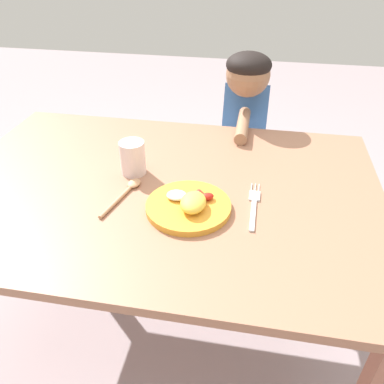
% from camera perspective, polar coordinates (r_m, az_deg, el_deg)
% --- Properties ---
extents(ground_plane, '(8.00, 8.00, 0.00)m').
position_cam_1_polar(ground_plane, '(1.72, -3.42, -19.86)').
color(ground_plane, '#9D8C91').
extents(dining_table, '(1.34, 0.92, 0.74)m').
position_cam_1_polar(dining_table, '(1.25, -4.44, -2.28)').
color(dining_table, '#A06B51').
rests_on(dining_table, ground_plane).
extents(plate, '(0.24, 0.24, 0.06)m').
position_cam_1_polar(plate, '(1.08, -0.41, -1.94)').
color(plate, gold).
rests_on(plate, dining_table).
extents(fork, '(0.03, 0.23, 0.01)m').
position_cam_1_polar(fork, '(1.12, 9.11, -1.93)').
color(fork, silver).
rests_on(fork, dining_table).
extents(spoon, '(0.07, 0.21, 0.02)m').
position_cam_1_polar(spoon, '(1.17, -9.62, 0.19)').
color(spoon, tan).
rests_on(spoon, dining_table).
extents(drinking_cup, '(0.08, 0.08, 0.11)m').
position_cam_1_polar(drinking_cup, '(1.24, -8.74, 5.03)').
color(drinking_cup, silver).
rests_on(drinking_cup, dining_table).
extents(person, '(0.19, 0.43, 1.00)m').
position_cam_1_polar(person, '(1.78, 7.51, 7.15)').
color(person, '#4C525A').
rests_on(person, ground_plane).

